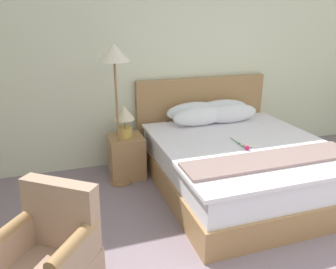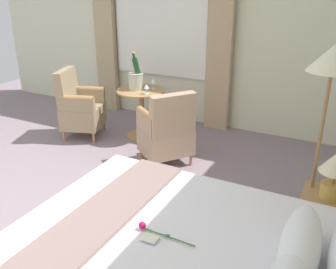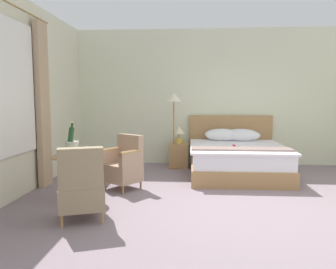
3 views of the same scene
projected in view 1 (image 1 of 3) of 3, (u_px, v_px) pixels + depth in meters
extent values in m
cube|color=beige|center=(183.00, 46.00, 4.44)|extent=(6.82, 0.12, 3.16)
cube|color=#A67B4C|center=(238.00, 177.00, 3.90)|extent=(1.82, 2.14, 0.30)
cube|color=white|center=(240.00, 155.00, 3.80)|extent=(1.77, 2.08, 0.28)
cube|color=white|center=(243.00, 144.00, 3.69)|extent=(1.86, 2.01, 0.04)
cube|color=gray|center=(272.00, 159.00, 3.21)|extent=(1.82, 0.39, 0.03)
cube|color=#A67B4C|center=(202.00, 107.00, 4.69)|extent=(1.91, 0.08, 0.86)
ellipsoid|color=white|center=(193.00, 111.00, 4.44)|extent=(0.77, 0.26, 0.26)
ellipsoid|color=white|center=(222.00, 109.00, 4.57)|extent=(0.77, 0.26, 0.26)
ellipsoid|color=white|center=(200.00, 116.00, 4.22)|extent=(0.78, 0.27, 0.26)
ellipsoid|color=white|center=(231.00, 113.00, 4.35)|extent=(0.77, 0.23, 0.25)
cylinder|color=#2D6628|center=(238.00, 143.00, 3.63)|extent=(0.02, 0.37, 0.01)
sphere|color=#B20F4C|center=(247.00, 148.00, 3.45)|extent=(0.05, 0.05, 0.05)
ellipsoid|color=#33702D|center=(239.00, 143.00, 3.62)|extent=(0.04, 0.05, 0.01)
cube|color=white|center=(248.00, 145.00, 3.56)|extent=(0.08, 0.11, 0.00)
cube|color=#A67B4C|center=(126.00, 157.00, 4.18)|extent=(0.42, 0.43, 0.54)
sphere|color=olive|center=(143.00, 146.00, 4.20)|extent=(0.02, 0.02, 0.02)
cylinder|color=gold|center=(125.00, 132.00, 4.06)|extent=(0.18, 0.18, 0.13)
cylinder|color=olive|center=(125.00, 123.00, 4.03)|extent=(0.02, 0.02, 0.10)
cone|color=beige|center=(124.00, 113.00, 3.98)|extent=(0.25, 0.25, 0.17)
cylinder|color=#987047|center=(121.00, 181.00, 4.09)|extent=(0.28, 0.28, 0.03)
cylinder|color=#987047|center=(118.00, 124.00, 3.84)|extent=(0.03, 0.03, 1.46)
cone|color=#EFE5C6|center=(114.00, 52.00, 3.56)|extent=(0.36, 0.36, 0.20)
cube|color=tan|center=(61.00, 214.00, 2.23)|extent=(0.52, 0.43, 0.49)
cube|color=tan|center=(13.00, 243.00, 2.15)|extent=(0.34, 0.41, 0.21)
cylinder|color=#A67B4C|center=(11.00, 229.00, 2.11)|extent=(0.34, 0.41, 0.09)
cube|color=tan|center=(75.00, 258.00, 2.01)|extent=(0.34, 0.41, 0.21)
cylinder|color=#A67B4C|center=(73.00, 244.00, 1.98)|extent=(0.34, 0.41, 0.09)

